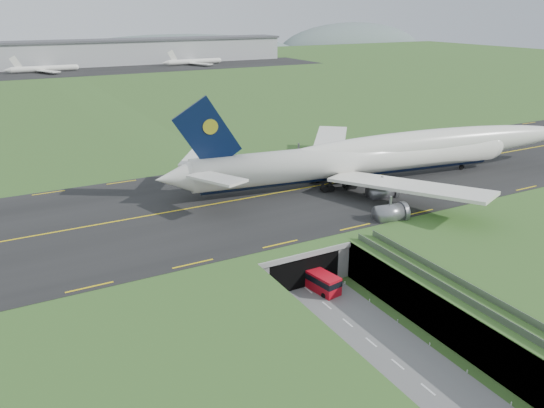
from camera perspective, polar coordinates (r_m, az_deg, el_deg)
ground at (r=75.45m, az=6.77°, el=-11.61°), size 900.00×900.00×0.00m
airfield_deck at (r=73.91m, az=6.87°, el=-9.64°), size 800.00×800.00×6.00m
trench_road at (r=70.45m, az=10.35°, el=-14.29°), size 12.00×75.00×0.20m
taxiway at (r=98.77m, az=-4.02°, el=0.35°), size 800.00×44.00×0.18m
tunnel_portal at (r=86.32m, az=0.53°, el=-4.62°), size 17.00×22.30×6.00m
guideway at (r=68.07m, az=24.36°, el=-12.06°), size 3.00×53.00×7.05m
jumbo_jet at (r=111.74m, az=11.93°, el=5.19°), size 93.93×60.10×20.07m
shuttle_tram at (r=80.11m, az=5.11°, el=-8.20°), size 3.82×7.38×2.88m
cargo_terminal at (r=354.21m, az=-22.87°, el=14.62°), size 320.00×67.00×15.60m
distant_hills at (r=494.49m, az=-16.79°, el=14.41°), size 700.00×91.00×60.00m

